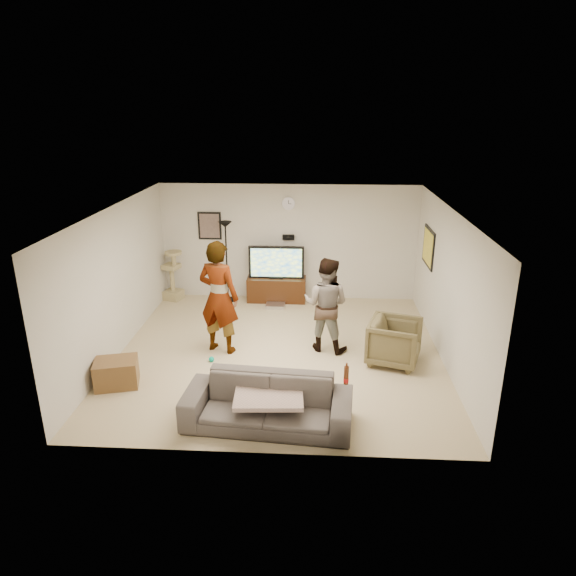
# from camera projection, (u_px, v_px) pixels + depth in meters

# --- Properties ---
(floor) EXTENTS (5.50, 5.50, 0.02)m
(floor) POSITION_uv_depth(u_px,v_px,m) (280.00, 353.00, 8.97)
(floor) COLOR tan
(floor) RESTS_ON ground
(ceiling) EXTENTS (5.50, 5.50, 0.02)m
(ceiling) POSITION_uv_depth(u_px,v_px,m) (279.00, 209.00, 8.12)
(ceiling) COLOR white
(ceiling) RESTS_ON wall_back
(wall_back) EXTENTS (5.50, 0.04, 2.50)m
(wall_back) POSITION_uv_depth(u_px,v_px,m) (289.00, 243.00, 11.13)
(wall_back) COLOR silver
(wall_back) RESTS_ON floor
(wall_front) EXTENTS (5.50, 0.04, 2.50)m
(wall_front) POSITION_uv_depth(u_px,v_px,m) (262.00, 363.00, 5.96)
(wall_front) COLOR silver
(wall_front) RESTS_ON floor
(wall_left) EXTENTS (0.04, 5.50, 2.50)m
(wall_left) POSITION_uv_depth(u_px,v_px,m) (117.00, 281.00, 8.70)
(wall_left) COLOR silver
(wall_left) RESTS_ON floor
(wall_right) EXTENTS (0.04, 5.50, 2.50)m
(wall_right) POSITION_uv_depth(u_px,v_px,m) (448.00, 288.00, 8.40)
(wall_right) COLOR silver
(wall_right) RESTS_ON floor
(wall_clock) EXTENTS (0.26, 0.04, 0.26)m
(wall_clock) POSITION_uv_depth(u_px,v_px,m) (289.00, 204.00, 10.82)
(wall_clock) COLOR white
(wall_clock) RESTS_ON wall_back
(wall_speaker) EXTENTS (0.25, 0.10, 0.10)m
(wall_speaker) POSITION_uv_depth(u_px,v_px,m) (288.00, 237.00, 11.03)
(wall_speaker) COLOR black
(wall_speaker) RESTS_ON wall_back
(picture_back) EXTENTS (0.42, 0.03, 0.52)m
(picture_back) POSITION_uv_depth(u_px,v_px,m) (210.00, 226.00, 11.09)
(picture_back) COLOR brown
(picture_back) RESTS_ON wall_back
(picture_right) EXTENTS (0.03, 0.78, 0.62)m
(picture_right) POSITION_uv_depth(u_px,v_px,m) (428.00, 247.00, 9.82)
(picture_right) COLOR gold
(picture_right) RESTS_ON wall_right
(tv_stand) EXTENTS (1.26, 0.45, 0.53)m
(tv_stand) POSITION_uv_depth(u_px,v_px,m) (277.00, 289.00, 11.25)
(tv_stand) COLOR black
(tv_stand) RESTS_ON floor
(console_box) EXTENTS (0.40, 0.30, 0.07)m
(console_box) POSITION_uv_depth(u_px,v_px,m) (275.00, 306.00, 10.95)
(console_box) COLOR silver
(console_box) RESTS_ON floor
(tv) EXTENTS (1.18, 0.08, 0.70)m
(tv) POSITION_uv_depth(u_px,v_px,m) (276.00, 262.00, 11.04)
(tv) COLOR black
(tv) RESTS_ON tv_stand
(tv_screen) EXTENTS (1.09, 0.01, 0.62)m
(tv_screen) POSITION_uv_depth(u_px,v_px,m) (276.00, 263.00, 11.00)
(tv_screen) COLOR #DCF155
(tv_screen) RESTS_ON tv
(floor_lamp) EXTENTS (0.32, 0.32, 1.74)m
(floor_lamp) POSITION_uv_depth(u_px,v_px,m) (227.00, 262.00, 11.06)
(floor_lamp) COLOR black
(floor_lamp) RESTS_ON floor
(cat_tree) EXTENTS (0.45, 0.45, 1.11)m
(cat_tree) POSITION_uv_depth(u_px,v_px,m) (172.00, 275.00, 11.24)
(cat_tree) COLOR tan
(cat_tree) RESTS_ON floor
(person_left) EXTENTS (0.83, 0.68, 1.97)m
(person_left) POSITION_uv_depth(u_px,v_px,m) (219.00, 297.00, 8.73)
(person_left) COLOR #A9A8BE
(person_left) RESTS_ON floor
(person_right) EXTENTS (0.96, 0.85, 1.66)m
(person_right) POSITION_uv_depth(u_px,v_px,m) (326.00, 305.00, 8.83)
(person_right) COLOR #4865A4
(person_right) RESTS_ON floor
(sofa) EXTENTS (2.29, 1.05, 0.65)m
(sofa) POSITION_uv_depth(u_px,v_px,m) (268.00, 403.00, 6.85)
(sofa) COLOR #4E4744
(sofa) RESTS_ON floor
(throw_blanket) EXTENTS (0.94, 0.75, 0.06)m
(throw_blanket) POSITION_uv_depth(u_px,v_px,m) (269.00, 396.00, 6.81)
(throw_blanket) COLOR #BFA096
(throw_blanket) RESTS_ON sofa
(beer_bottle) EXTENTS (0.06, 0.06, 0.25)m
(beer_bottle) POSITION_uv_depth(u_px,v_px,m) (346.00, 375.00, 6.64)
(beer_bottle) COLOR #542710
(beer_bottle) RESTS_ON sofa
(armchair) EXTENTS (1.03, 1.01, 0.75)m
(armchair) POSITION_uv_depth(u_px,v_px,m) (394.00, 342.00, 8.50)
(armchair) COLOR brown
(armchair) RESTS_ON floor
(side_table) EXTENTS (0.73, 0.62, 0.42)m
(side_table) POSITION_uv_depth(u_px,v_px,m) (116.00, 373.00, 7.86)
(side_table) COLOR brown
(side_table) RESTS_ON floor
(toy_ball) EXTENTS (0.09, 0.09, 0.09)m
(toy_ball) POSITION_uv_depth(u_px,v_px,m) (211.00, 359.00, 8.63)
(toy_ball) COLOR #00AE92
(toy_ball) RESTS_ON floor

